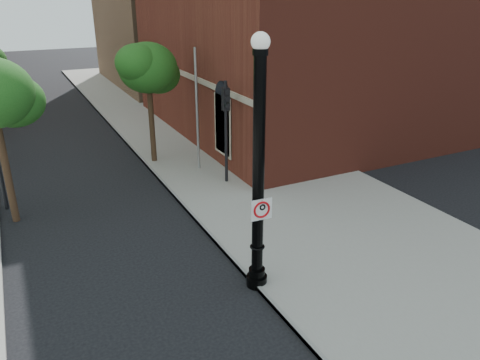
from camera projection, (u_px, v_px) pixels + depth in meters
ground at (192, 323)px, 11.14m from camera, size 120.00×120.00×0.00m
sidewalk_right at (235, 158)px, 21.88m from camera, size 8.00×60.00×0.12m
curb_edge at (153, 171)px, 20.24m from camera, size 0.10×60.00×0.14m
brick_wall_building at (360, 10)px, 26.98m from camera, size 22.30×16.30×12.50m
lamppost at (258, 181)px, 11.45m from camera, size 0.55×0.55×6.54m
no_parking_sign at (262, 209)px, 11.58m from camera, size 0.57×0.08×0.57m
traffic_signal_right at (226, 116)px, 18.06m from camera, size 0.26×0.34×4.20m
utility_pole at (197, 112)px, 19.55m from camera, size 0.11×0.11×5.26m
street_tree_c at (148, 69)px, 19.90m from camera, size 2.98×2.69×5.37m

